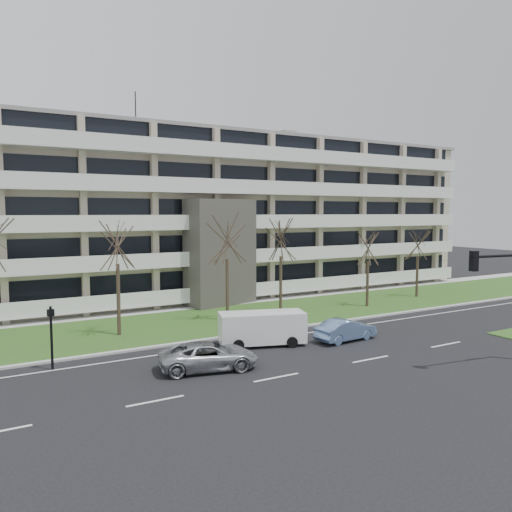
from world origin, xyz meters
TOP-DOWN VIEW (x-y plane):
  - ground at (0.00, 0.00)m, footprint 160.00×160.00m
  - grass_verge at (0.00, 13.00)m, footprint 90.00×10.00m
  - curb at (0.00, 8.00)m, footprint 90.00×0.35m
  - sidewalk at (0.00, 18.50)m, footprint 90.00×2.00m
  - lane_edge_line at (0.00, 6.50)m, footprint 90.00×0.12m
  - apartment_building at (-0.01, 25.32)m, footprint 60.50×15.10m
  - silver_pickup at (-8.29, 2.77)m, footprint 5.39×3.37m
  - blue_sedan at (1.41, 3.75)m, footprint 4.20×1.75m
  - white_van at (-3.53, 5.41)m, footprint 5.40×3.34m
  - pedestrian_signal at (-15.13, 6.64)m, footprint 0.35×0.31m
  - tree_2 at (-10.39, 11.98)m, footprint 4.13×4.13m
  - tree_3 at (-2.43, 12.35)m, footprint 4.06×4.06m
  - tree_4 at (2.24, 12.46)m, footprint 4.04×4.04m
  - tree_5 at (10.25, 11.49)m, footprint 3.42×3.42m
  - tree_6 at (17.56, 12.78)m, footprint 3.40×3.40m

SIDE VIEW (x-z plane):
  - ground at x=0.00m, z-range 0.00..0.00m
  - lane_edge_line at x=0.00m, z-range 0.00..0.01m
  - grass_verge at x=0.00m, z-range 0.00..0.06m
  - sidewalk at x=0.00m, z-range 0.00..0.08m
  - curb at x=0.00m, z-range 0.00..0.12m
  - blue_sedan at x=1.41m, z-range 0.00..1.35m
  - silver_pickup at x=-8.29m, z-range 0.00..1.39m
  - white_van at x=-3.53m, z-range 0.19..2.16m
  - pedestrian_signal at x=-15.13m, z-range 0.44..3.67m
  - tree_6 at x=17.56m, z-range 1.89..8.69m
  - tree_5 at x=10.25m, z-range 1.90..8.74m
  - tree_4 at x=2.24m, z-range 2.25..10.34m
  - tree_3 at x=-2.43m, z-range 2.25..10.36m
  - tree_2 at x=-10.39m, z-range 2.29..10.55m
  - apartment_building at x=-0.01m, z-range -1.76..16.99m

